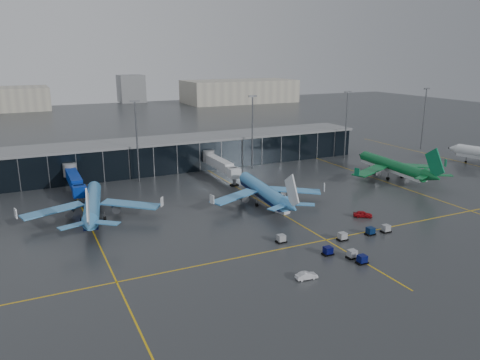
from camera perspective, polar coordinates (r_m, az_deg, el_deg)
name	(u,v)px	position (r m, az deg, el deg)	size (l,w,h in m)	color
ground	(254,225)	(110.94, 1.68, -5.49)	(600.00, 600.00, 0.00)	#282B2D
terminal_pier	(173,153)	(164.90, -8.20, 3.23)	(142.00, 17.00, 10.70)	black
jet_bridges	(74,180)	(140.14, -19.54, 0.00)	(94.00, 27.50, 7.20)	#595B60
flood_masts	(198,134)	(153.75, -5.17, 5.64)	(203.00, 0.50, 25.50)	#595B60
distant_hangars	(153,94)	(376.43, -10.59, 10.31)	(260.00, 71.00, 22.00)	#B2AD99
taxi_lines	(269,206)	(124.21, 3.56, -3.21)	(220.00, 120.00, 0.02)	gold
airliner_arkefly	(92,195)	(118.83, -17.62, -1.76)	(34.14, 38.88, 11.95)	#3A85C1
airliner_klm_near	(263,183)	(124.82, 2.86, -0.34)	(33.05, 37.64, 11.57)	#4090D4
airliner_aer_lingus	(393,159)	(158.81, 18.10, 2.46)	(35.58, 40.52, 12.45)	#0B622D
baggage_carts	(346,242)	(101.53, 12.84, -7.44)	(26.62, 17.29, 1.70)	black
mobile_airstair	(283,210)	(119.35, 5.22, -3.64)	(2.99, 3.68, 3.45)	white
service_van_red	(363,214)	(119.61, 14.74, -4.05)	(1.85, 4.60, 1.57)	#9F0C12
service_van_white	(306,276)	(86.31, 8.11, -11.46)	(1.42, 4.06, 1.34)	silver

